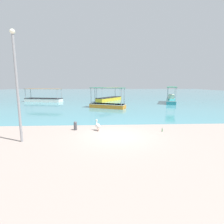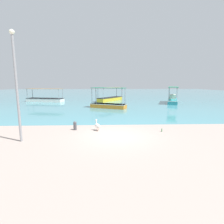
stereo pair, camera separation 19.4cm
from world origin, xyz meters
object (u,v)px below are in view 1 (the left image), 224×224
(fishing_boat_far_left, at_px, (171,99))
(glass_bottle, at_px, (162,130))
(fishing_boat_far_right, at_px, (107,104))
(pelican, at_px, (98,126))
(mooring_bollard, at_px, (75,125))
(fishing_boat_outer, at_px, (44,99))
(lamp_post, at_px, (17,81))
(fishing_boat_near_right, at_px, (109,98))

(fishing_boat_far_left, bearing_deg, glass_bottle, -113.15)
(fishing_boat_far_right, height_order, pelican, fishing_boat_far_right)
(fishing_boat_far_right, relative_size, glass_bottle, 19.05)
(fishing_boat_far_right, relative_size, mooring_bollard, 7.88)
(fishing_boat_far_left, bearing_deg, mooring_bollard, -128.93)
(fishing_boat_far_right, distance_m, mooring_bollard, 11.65)
(fishing_boat_outer, bearing_deg, lamp_post, -74.75)
(glass_bottle, bearing_deg, lamp_post, -169.14)
(fishing_boat_outer, height_order, fishing_boat_near_right, fishing_boat_near_right)
(pelican, distance_m, lamp_post, 5.81)
(lamp_post, height_order, mooring_bollard, lamp_post)
(lamp_post, distance_m, glass_bottle, 9.74)
(fishing_boat_outer, distance_m, mooring_bollard, 22.13)
(fishing_boat_outer, bearing_deg, fishing_boat_far_left, -7.64)
(lamp_post, bearing_deg, fishing_boat_far_right, 68.70)
(fishing_boat_far_right, height_order, glass_bottle, fishing_boat_far_right)
(pelican, distance_m, mooring_bollard, 1.67)
(fishing_boat_near_right, bearing_deg, fishing_boat_outer, -175.53)
(fishing_boat_outer, xyz_separation_m, fishing_boat_far_left, (22.82, -3.06, 0.10))
(fishing_boat_far_right, xyz_separation_m, mooring_bollard, (-2.63, -11.34, -0.17))
(fishing_boat_far_right, bearing_deg, fishing_boat_near_right, 86.56)
(fishing_boat_far_right, relative_size, fishing_boat_far_left, 0.81)
(fishing_boat_near_right, xyz_separation_m, mooring_bollard, (-3.23, -21.20, -0.19))
(fishing_boat_outer, relative_size, pelican, 8.86)
(fishing_boat_far_right, xyz_separation_m, lamp_post, (-5.38, -13.80, 2.97))
(fishing_boat_near_right, relative_size, lamp_post, 1.02)
(fishing_boat_far_left, height_order, glass_bottle, fishing_boat_far_left)
(fishing_boat_near_right, height_order, lamp_post, lamp_post)
(fishing_boat_near_right, distance_m, pelican, 21.53)
(fishing_boat_near_right, bearing_deg, glass_bottle, -82.22)
(fishing_boat_far_right, xyz_separation_m, fishing_boat_far_left, (11.25, 5.84, 0.08))
(fishing_boat_near_right, xyz_separation_m, pelican, (-1.57, -21.47, -0.16))
(fishing_boat_near_right, bearing_deg, pelican, -94.19)
(pelican, height_order, lamp_post, lamp_post)
(fishing_boat_near_right, height_order, mooring_bollard, fishing_boat_near_right)
(fishing_boat_outer, relative_size, fishing_boat_far_left, 1.11)
(fishing_boat_far_left, bearing_deg, fishing_boat_far_right, -152.55)
(fishing_boat_far_left, distance_m, mooring_bollard, 22.10)
(pelican, relative_size, mooring_bollard, 1.23)
(fishing_boat_outer, bearing_deg, fishing_boat_far_right, -37.59)
(lamp_post, bearing_deg, pelican, 26.43)
(fishing_boat_outer, distance_m, glass_bottle, 25.89)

